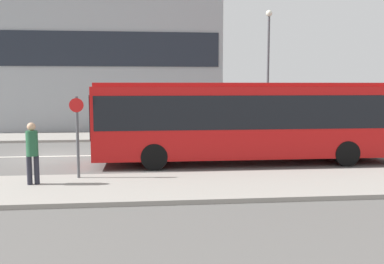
{
  "coord_description": "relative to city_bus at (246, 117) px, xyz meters",
  "views": [
    {
      "loc": [
        3.85,
        -18.58,
        3.06
      ],
      "look_at": [
        5.57,
        -1.99,
        1.2
      ],
      "focal_mm": 40.0,
      "sensor_mm": 36.0,
      "label": 1
    }
  ],
  "objects": [
    {
      "name": "ground_plane",
      "position": [
        -7.66,
        2.29,
        -1.8
      ],
      "size": [
        120.0,
        120.0,
        0.0
      ],
      "primitive_type": "plane",
      "color": "#595654"
    },
    {
      "name": "sidewalk_near",
      "position": [
        -7.66,
        -3.96,
        -1.74
      ],
      "size": [
        44.0,
        3.5,
        0.13
      ],
      "color": "gray",
      "rests_on": "ground_plane"
    },
    {
      "name": "sidewalk_far",
      "position": [
        -7.66,
        8.54,
        -1.74
      ],
      "size": [
        44.0,
        3.5,
        0.13
      ],
      "color": "gray",
      "rests_on": "ground_plane"
    },
    {
      "name": "lane_centerline",
      "position": [
        -7.66,
        2.29,
        -1.8
      ],
      "size": [
        41.8,
        0.16,
        0.01
      ],
      "color": "silver",
      "rests_on": "ground_plane"
    },
    {
      "name": "city_bus",
      "position": [
        0.0,
        0.0,
        0.0
      ],
      "size": [
        11.68,
        2.48,
        3.13
      ],
      "rotation": [
        0.0,
        0.0,
        -0.07
      ],
      "color": "red",
      "rests_on": "ground_plane"
    },
    {
      "name": "parked_car_0",
      "position": [
        3.98,
        5.78,
        -1.13
      ],
      "size": [
        4.11,
        1.73,
        1.45
      ],
      "color": "maroon",
      "rests_on": "ground_plane"
    },
    {
      "name": "parked_car_1",
      "position": [
        8.86,
        5.7,
        -1.16
      ],
      "size": [
        4.17,
        1.72,
        1.38
      ],
      "color": "maroon",
      "rests_on": "ground_plane"
    },
    {
      "name": "pedestrian_near_stop",
      "position": [
        -7.18,
        -3.52,
        -0.62
      ],
      "size": [
        0.34,
        0.34,
        1.83
      ],
      "rotation": [
        0.0,
        0.0,
        0.23
      ],
      "color": "#23232D",
      "rests_on": "sidewalk_near"
    },
    {
      "name": "bus_stop_sign",
      "position": [
        -6.0,
        -2.74,
        -0.17
      ],
      "size": [
        0.44,
        0.12,
        2.56
      ],
      "color": "#4C4C51",
      "rests_on": "sidewalk_near"
    },
    {
      "name": "street_lamp",
      "position": [
        3.06,
        7.78,
        2.64
      ],
      "size": [
        0.36,
        0.36,
        7.1
      ],
      "color": "#4C4C51",
      "rests_on": "sidewalk_far"
    }
  ]
}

